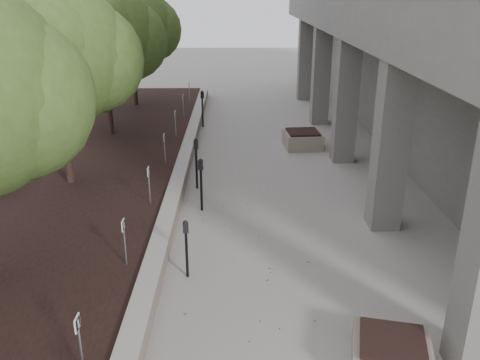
{
  "coord_description": "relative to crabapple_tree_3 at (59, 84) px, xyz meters",
  "views": [
    {
      "loc": [
        -0.22,
        -5.16,
        5.48
      ],
      "look_at": [
        -0.09,
        6.72,
        0.93
      ],
      "focal_mm": 37.69,
      "sensor_mm": 36.0,
      "label": 1
    }
  ],
  "objects": [
    {
      "name": "parking_sign_2",
      "position": [
        2.45,
        -7.5,
        -2.24
      ],
      "size": [
        0.04,
        0.22,
        0.96
      ],
      "primitive_type": null,
      "color": "black",
      "rests_on": "planting_bed"
    },
    {
      "name": "retaining_wall",
      "position": [
        2.97,
        1.0,
        -2.87
      ],
      "size": [
        0.39,
        26.0,
        0.5
      ],
      "primitive_type": null,
      "color": "gray",
      "rests_on": "ground"
    },
    {
      "name": "berry_scatter",
      "position": [
        4.7,
        -3.0,
        -3.11
      ],
      "size": [
        3.3,
        14.1,
        0.02
      ],
      "primitive_type": null,
      "color": "maroon",
      "rests_on": "ground"
    },
    {
      "name": "parking_sign_5",
      "position": [
        2.45,
        1.5,
        -2.24
      ],
      "size": [
        0.04,
        0.22,
        0.96
      ],
      "primitive_type": null,
      "color": "black",
      "rests_on": "planting_bed"
    },
    {
      "name": "planting_bed",
      "position": [
        -0.7,
        1.0,
        -2.92
      ],
      "size": [
        7.0,
        26.0,
        0.4
      ],
      "primitive_type": "cube",
      "color": "black",
      "rests_on": "ground"
    },
    {
      "name": "parking_sign_4",
      "position": [
        2.45,
        -1.5,
        -2.24
      ],
      "size": [
        0.04,
        0.22,
        0.96
      ],
      "primitive_type": null,
      "color": "black",
      "rests_on": "planting_bed"
    },
    {
      "name": "parking_meter_3",
      "position": [
        3.71,
        -1.07,
        -2.4
      ],
      "size": [
        0.16,
        0.12,
        1.44
      ],
      "primitive_type": null,
      "rotation": [
        0.0,
        0.0,
        -0.16
      ],
      "color": "black",
      "rests_on": "ground"
    },
    {
      "name": "parking_sign_7",
      "position": [
        2.45,
        7.5,
        -2.24
      ],
      "size": [
        0.04,
        0.22,
        0.96
      ],
      "primitive_type": null,
      "color": "black",
      "rests_on": "planting_bed"
    },
    {
      "name": "parking_sign_8",
      "position": [
        2.45,
        10.5,
        -2.24
      ],
      "size": [
        0.04,
        0.22,
        0.96
      ],
      "primitive_type": null,
      "color": "black",
      "rests_on": "planting_bed"
    },
    {
      "name": "parking_meter_4",
      "position": [
        3.48,
        0.49,
        -2.37
      ],
      "size": [
        0.16,
        0.12,
        1.51
      ],
      "primitive_type": null,
      "rotation": [
        0.0,
        0.0,
        0.09
      ],
      "color": "black",
      "rests_on": "ground"
    },
    {
      "name": "crabapple_tree_3",
      "position": [
        0.0,
        0.0,
        0.0
      ],
      "size": [
        4.6,
        4.0,
        5.44
      ],
      "primitive_type": null,
      "color": "#375520",
      "rests_on": "planting_bed"
    },
    {
      "name": "parking_sign_3",
      "position": [
        2.45,
        -4.5,
        -2.24
      ],
      "size": [
        0.04,
        0.22,
        0.96
      ],
      "primitive_type": null,
      "color": "black",
      "rests_on": "planting_bed"
    },
    {
      "name": "parking_meter_2",
      "position": [
        3.62,
        -4.32,
        -2.49
      ],
      "size": [
        0.14,
        0.12,
        1.26
      ],
      "primitive_type": null,
      "rotation": [
        0.0,
        0.0,
        0.25
      ],
      "color": "black",
      "rests_on": "ground"
    },
    {
      "name": "planter_back",
      "position": [
        7.06,
        4.48,
        -2.81
      ],
      "size": [
        1.41,
        1.41,
        0.61
      ],
      "primitive_type": null,
      "rotation": [
        0.0,
        0.0,
        0.08
      ],
      "color": "gray",
      "rests_on": "ground"
    },
    {
      "name": "crabapple_tree_4",
      "position": [
        0.0,
        5.0,
        0.0
      ],
      "size": [
        4.6,
        4.0,
        5.44
      ],
      "primitive_type": null,
      "color": "#375520",
      "rests_on": "planting_bed"
    },
    {
      "name": "planter_front",
      "position": [
        6.95,
        -7.0,
        -2.85
      ],
      "size": [
        1.39,
        1.39,
        0.54
      ],
      "primitive_type": null,
      "rotation": [
        0.0,
        0.0,
        -0.23
      ],
      "color": "gray",
      "rests_on": "ground"
    },
    {
      "name": "parking_sign_6",
      "position": [
        2.45,
        4.5,
        -2.24
      ],
      "size": [
        0.04,
        0.22,
        0.96
      ],
      "primitive_type": null,
      "color": "black",
      "rests_on": "planting_bed"
    },
    {
      "name": "crabapple_tree_5",
      "position": [
        0.0,
        10.0,
        0.0
      ],
      "size": [
        4.6,
        4.0,
        5.44
      ],
      "primitive_type": null,
      "color": "#375520",
      "rests_on": "planting_bed"
    },
    {
      "name": "parking_meter_5",
      "position": [
        3.25,
        7.36,
        -2.35
      ],
      "size": [
        0.18,
        0.16,
        1.54
      ],
      "primitive_type": null,
      "rotation": [
        0.0,
        0.0,
        0.36
      ],
      "color": "black",
      "rests_on": "ground"
    }
  ]
}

